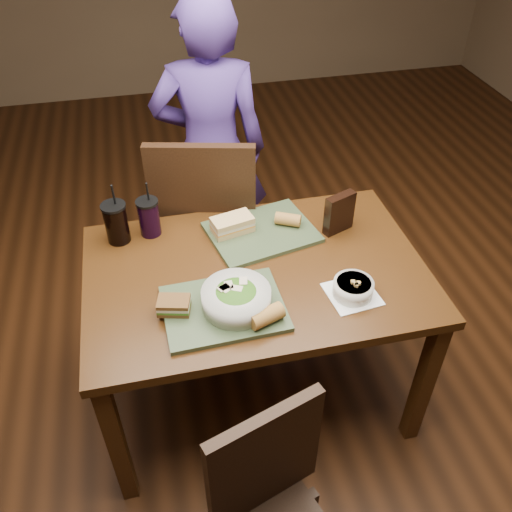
{
  "coord_description": "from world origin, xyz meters",
  "views": [
    {
      "loc": [
        -0.34,
        -1.51,
        2.13
      ],
      "look_at": [
        0.0,
        0.0,
        0.82
      ],
      "focal_mm": 38.0,
      "sensor_mm": 36.0,
      "label": 1
    }
  ],
  "objects_px": {
    "tray_far": "(262,232)",
    "baguette_far": "(288,219)",
    "chair_far": "(202,223)",
    "sandwich_far": "(232,224)",
    "tray_near": "(224,308)",
    "cup_cola": "(116,223)",
    "diner": "(211,152)",
    "dining_table": "(256,287)",
    "chip_bag": "(339,213)",
    "baguette_near": "(267,316)",
    "salad_bowl": "(236,297)",
    "sandwich_near": "(174,305)",
    "soup_bowl": "(353,288)",
    "cup_berry": "(149,217)"
  },
  "relations": [
    {
      "from": "chair_far",
      "to": "baguette_near",
      "type": "distance_m",
      "value": 0.87
    },
    {
      "from": "baguette_far",
      "to": "cup_berry",
      "type": "height_order",
      "value": "cup_berry"
    },
    {
      "from": "tray_near",
      "to": "chip_bag",
      "type": "relative_size",
      "value": 2.43
    },
    {
      "from": "diner",
      "to": "baguette_near",
      "type": "relative_size",
      "value": 13.08
    },
    {
      "from": "chair_far",
      "to": "soup_bowl",
      "type": "distance_m",
      "value": 0.91
    },
    {
      "from": "tray_far",
      "to": "baguette_far",
      "type": "height_order",
      "value": "baguette_far"
    },
    {
      "from": "tray_near",
      "to": "baguette_far",
      "type": "height_order",
      "value": "baguette_far"
    },
    {
      "from": "tray_near",
      "to": "tray_far",
      "type": "relative_size",
      "value": 1.0
    },
    {
      "from": "tray_far",
      "to": "chair_far",
      "type": "bearing_deg",
      "value": 121.77
    },
    {
      "from": "dining_table",
      "to": "chip_bag",
      "type": "relative_size",
      "value": 7.53
    },
    {
      "from": "tray_near",
      "to": "baguette_far",
      "type": "bearing_deg",
      "value": 50.06
    },
    {
      "from": "baguette_far",
      "to": "cup_cola",
      "type": "bearing_deg",
      "value": 173.91
    },
    {
      "from": "baguette_near",
      "to": "chip_bag",
      "type": "relative_size",
      "value": 0.69
    },
    {
      "from": "tray_near",
      "to": "salad_bowl",
      "type": "distance_m",
      "value": 0.07
    },
    {
      "from": "baguette_near",
      "to": "chip_bag",
      "type": "xyz_separation_m",
      "value": [
        0.42,
        0.46,
        0.04
      ]
    },
    {
      "from": "soup_bowl",
      "to": "tray_near",
      "type": "bearing_deg",
      "value": 176.88
    },
    {
      "from": "diner",
      "to": "baguette_far",
      "type": "relative_size",
      "value": 14.78
    },
    {
      "from": "diner",
      "to": "baguette_near",
      "type": "xyz_separation_m",
      "value": [
        0.0,
        -1.18,
        0.02
      ]
    },
    {
      "from": "diner",
      "to": "tray_far",
      "type": "bearing_deg",
      "value": 106.6
    },
    {
      "from": "tray_near",
      "to": "salad_bowl",
      "type": "relative_size",
      "value": 1.73
    },
    {
      "from": "cup_cola",
      "to": "diner",
      "type": "bearing_deg",
      "value": 51.11
    },
    {
      "from": "dining_table",
      "to": "sandwich_near",
      "type": "height_order",
      "value": "sandwich_near"
    },
    {
      "from": "chair_far",
      "to": "sandwich_far",
      "type": "distance_m",
      "value": 0.39
    },
    {
      "from": "sandwich_near",
      "to": "cup_cola",
      "type": "relative_size",
      "value": 0.46
    },
    {
      "from": "diner",
      "to": "chip_bag",
      "type": "distance_m",
      "value": 0.83
    },
    {
      "from": "dining_table",
      "to": "diner",
      "type": "relative_size",
      "value": 0.84
    },
    {
      "from": "sandwich_far",
      "to": "chip_bag",
      "type": "bearing_deg",
      "value": -8.84
    },
    {
      "from": "sandwich_near",
      "to": "chip_bag",
      "type": "xyz_separation_m",
      "value": [
        0.72,
        0.34,
        0.04
      ]
    },
    {
      "from": "salad_bowl",
      "to": "sandwich_near",
      "type": "relative_size",
      "value": 1.95
    },
    {
      "from": "dining_table",
      "to": "chip_bag",
      "type": "xyz_separation_m",
      "value": [
        0.39,
        0.17,
        0.18
      ]
    },
    {
      "from": "dining_table",
      "to": "sandwich_far",
      "type": "xyz_separation_m",
      "value": [
        -0.05,
        0.24,
        0.14
      ]
    },
    {
      "from": "dining_table",
      "to": "diner",
      "type": "distance_m",
      "value": 0.9
    },
    {
      "from": "tray_near",
      "to": "baguette_near",
      "type": "xyz_separation_m",
      "value": [
        0.13,
        -0.1,
        0.04
      ]
    },
    {
      "from": "baguette_far",
      "to": "chip_bag",
      "type": "height_order",
      "value": "chip_bag"
    },
    {
      "from": "diner",
      "to": "baguette_far",
      "type": "bearing_deg",
      "value": 116.31
    },
    {
      "from": "soup_bowl",
      "to": "baguette_near",
      "type": "distance_m",
      "value": 0.35
    },
    {
      "from": "baguette_near",
      "to": "baguette_far",
      "type": "height_order",
      "value": "baguette_near"
    },
    {
      "from": "chair_far",
      "to": "cup_berry",
      "type": "bearing_deg",
      "value": -135.53
    },
    {
      "from": "baguette_near",
      "to": "chip_bag",
      "type": "height_order",
      "value": "chip_bag"
    },
    {
      "from": "chair_far",
      "to": "tray_far",
      "type": "relative_size",
      "value": 2.54
    },
    {
      "from": "dining_table",
      "to": "baguette_near",
      "type": "distance_m",
      "value": 0.32
    },
    {
      "from": "chair_far",
      "to": "sandwich_far",
      "type": "height_order",
      "value": "chair_far"
    },
    {
      "from": "tray_far",
      "to": "chip_bag",
      "type": "relative_size",
      "value": 2.43
    },
    {
      "from": "soup_bowl",
      "to": "sandwich_near",
      "type": "bearing_deg",
      "value": 176.05
    },
    {
      "from": "tray_far",
      "to": "chip_bag",
      "type": "height_order",
      "value": "chip_bag"
    },
    {
      "from": "sandwich_near",
      "to": "tray_near",
      "type": "bearing_deg",
      "value": -6.23
    },
    {
      "from": "chair_far",
      "to": "tray_near",
      "type": "bearing_deg",
      "value": -91.54
    },
    {
      "from": "tray_far",
      "to": "baguette_near",
      "type": "relative_size",
      "value": 3.54
    },
    {
      "from": "dining_table",
      "to": "baguette_near",
      "type": "relative_size",
      "value": 10.96
    },
    {
      "from": "dining_table",
      "to": "sandwich_far",
      "type": "height_order",
      "value": "sandwich_far"
    }
  ]
}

